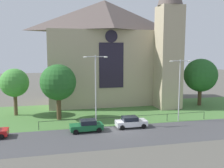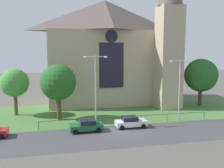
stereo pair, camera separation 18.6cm
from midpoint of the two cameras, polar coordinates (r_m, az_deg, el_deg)
ground at (r=42.89m, az=-1.60°, el=-6.36°), size 160.00×160.00×0.00m
road_asphalt at (r=31.68m, az=2.71°, el=-11.48°), size 120.00×8.00×0.01m
grass_verge at (r=40.99m, az=-1.05°, el=-7.02°), size 120.00×20.00×0.01m
church_building at (r=50.29m, az=-0.75°, el=7.52°), size 23.20×16.20×26.00m
iron_railing at (r=35.98m, az=3.38°, el=-7.56°), size 24.25×0.07×1.13m
tree_left_far at (r=42.88m, az=-21.25°, el=0.22°), size 4.49×4.49×7.52m
tree_left_near at (r=38.28m, az=-12.19°, el=0.33°), size 5.35×5.35×8.34m
tree_right_far at (r=50.10m, az=19.27°, el=1.86°), size 6.18×6.18×8.82m
streetlamp_near at (r=33.91m, az=-3.87°, el=0.29°), size 3.37×0.26×9.72m
streetlamp_far at (r=37.85m, az=14.88°, el=0.27°), size 3.37×0.26×9.06m
parked_car_green at (r=33.04m, az=-5.88°, el=-9.35°), size 4.28×2.19×1.51m
parked_car_white at (r=34.59m, az=4.11°, el=-8.55°), size 4.21×2.03×1.51m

